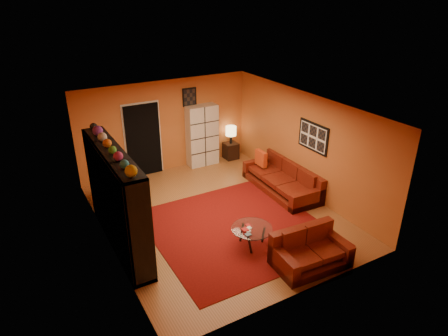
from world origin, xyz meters
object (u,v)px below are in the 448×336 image
entertainment_unit (117,199)px  coffee_table (252,230)px  loveseat (308,251)px  table_lamp (231,131)px  tv (121,204)px  sofa (284,180)px  bowl_chair (109,188)px  side_table (231,151)px  storage_cabinet (202,136)px

entertainment_unit → coffee_table: entertainment_unit is taller
coffee_table → entertainment_unit: bearing=148.5°
loveseat → table_lamp: size_ratio=2.72×
entertainment_unit → tv: (0.05, -0.09, -0.07)m
sofa → loveseat: 3.06m
bowl_chair → side_table: (3.98, 0.80, -0.08)m
tv → loveseat: (2.90, -2.33, -0.69)m
tv → side_table: (4.20, 2.84, -0.73)m
storage_cabinet → table_lamp: storage_cabinet is taller
sofa → storage_cabinet: bearing=115.9°
tv → bowl_chair: size_ratio=1.17×
coffee_table → sofa: bearing=38.6°
entertainment_unit → tv: bearing=-61.2°
storage_cabinet → loveseat: bearing=-93.5°
tv → table_lamp: (4.20, 2.84, -0.10)m
storage_cabinet → bowl_chair: storage_cabinet is taller
side_table → storage_cabinet: bearing=177.0°
entertainment_unit → side_table: bearing=32.9°
storage_cabinet → bowl_chair: (-3.03, -0.85, -0.57)m
loveseat → sofa: bearing=-24.8°
side_table → table_lamp: size_ratio=0.93×
side_table → loveseat: bearing=-104.2°
side_table → bowl_chair: bearing=-168.6°
sofa → coffee_table: (-2.11, -1.68, 0.10)m
coffee_table → side_table: size_ratio=1.69×
tv → storage_cabinet: (3.25, 2.89, -0.08)m
side_table → entertainment_unit: bearing=-147.1°
tv → storage_cabinet: 4.35m
coffee_table → tv: bearing=149.7°
loveseat → storage_cabinet: size_ratio=0.81×
storage_cabinet → side_table: size_ratio=3.62×
storage_cabinet → bowl_chair: size_ratio=2.35×
sofa → bowl_chair: 4.47m
sofa → side_table: sofa is taller
storage_cabinet → tv: bearing=-138.0°
sofa → side_table: size_ratio=4.80×
entertainment_unit → storage_cabinet: entertainment_unit is taller
tv → bowl_chair: (0.23, 2.04, -0.65)m
entertainment_unit → sofa: 4.49m
coffee_table → storage_cabinet: 4.36m
entertainment_unit → tv: entertainment_unit is taller
entertainment_unit → table_lamp: (4.25, 2.75, -0.17)m
table_lamp → loveseat: bearing=-104.2°
tv → bowl_chair: tv is taller
loveseat → coffee_table: 1.20m
coffee_table → storage_cabinet: size_ratio=0.47×
table_lamp → side_table: bearing=90.0°
side_table → sofa: bearing=-86.3°
sofa → storage_cabinet: size_ratio=1.33×
entertainment_unit → loveseat: size_ratio=2.05×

